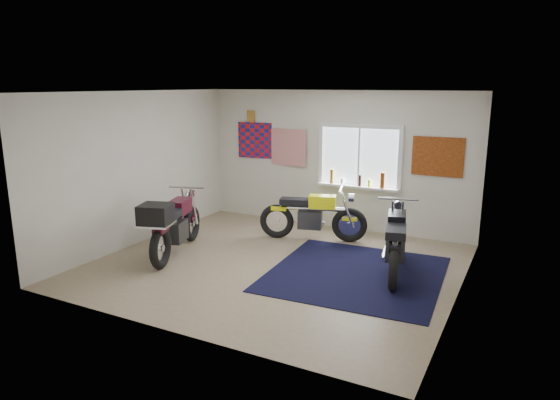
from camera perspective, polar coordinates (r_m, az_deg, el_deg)
The scene contains 10 objects.
ground at distance 8.01m, azimuth -0.47°, elevation -7.43°, with size 5.50×5.50×0.00m, color #9E896B.
room_shell at distance 7.59m, azimuth -0.49°, elevation 4.24°, with size 5.50×5.50×5.50m.
navy_rug at distance 7.74m, azimuth 8.64°, elevation -8.31°, with size 2.50×2.60×0.01m, color black.
window_assembly at distance 9.69m, azimuth 9.02°, elevation 4.40°, with size 1.66×0.17×1.26m.
oil_bottles at distance 9.66m, azimuth 9.30°, elevation 2.31°, with size 1.10×0.09×0.30m.
flag_display at distance 10.62m, azimuth -3.34°, elevation 9.53°, with size 1.60×0.10×1.17m.
triumph_poster at distance 9.33m, azimuth 17.58°, elevation 4.74°, with size 0.90×0.03×0.70m, color #A54C14.
yellow_triumph at distance 9.16m, azimuth 3.71°, elevation -1.91°, with size 1.94×0.77×1.00m.
black_chrome_bike at distance 7.77m, azimuth 13.05°, elevation -4.84°, with size 0.73×2.02×1.05m.
maroon_tourer at distance 8.41m, azimuth -12.17°, elevation -2.77°, with size 1.00×2.06×1.06m.
Camera 1 is at (3.51, -6.63, 2.82)m, focal length 32.00 mm.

